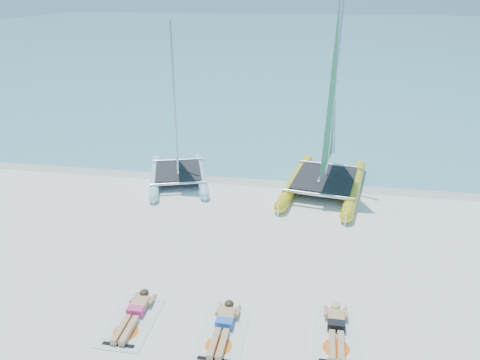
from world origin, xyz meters
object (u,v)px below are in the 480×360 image
object	(u,v)px
sunbather_a	(135,312)
sunbather_c	(336,327)
catamaran_blue	(176,135)
towel_a	(132,322)
catamaran_yellow	(331,125)
sunbather_b	(224,325)
towel_b	(222,335)
towel_c	(336,337)

from	to	relation	value
sunbather_a	sunbather_c	size ratio (longest dim) A/B	1.00
catamaran_blue	towel_a	xyz separation A→B (m)	(1.40, -8.25, -1.79)
sunbather_a	catamaran_yellow	bearing A→B (deg)	63.47
catamaran_blue	sunbather_b	world-z (taller)	catamaran_blue
towel_a	towel_b	size ratio (longest dim) A/B	1.00
catamaran_blue	sunbather_a	bearing A→B (deg)	-97.76
sunbather_b	towel_c	world-z (taller)	sunbather_b
towel_c	sunbather_c	size ratio (longest dim) A/B	1.07
towel_c	sunbather_c	bearing A→B (deg)	90.00
catamaran_yellow	towel_b	size ratio (longest dim) A/B	3.97
catamaran_yellow	sunbather_a	size ratio (longest dim) A/B	4.25
catamaran_yellow	sunbather_c	distance (m)	8.53
catamaran_blue	sunbather_b	bearing A→B (deg)	-84.51
catamaran_yellow	towel_c	bearing A→B (deg)	-79.86
sunbather_c	sunbather_b	bearing A→B (deg)	-171.87
sunbather_b	towel_c	bearing A→B (deg)	3.62
sunbather_c	catamaran_blue	bearing A→B (deg)	127.09
catamaran_yellow	towel_b	bearing A→B (deg)	-95.38
towel_b	catamaran_yellow	bearing A→B (deg)	76.03
towel_b	towel_a	bearing A→B (deg)	178.06
catamaran_yellow	sunbather_b	bearing A→B (deg)	-95.68
sunbather_a	towel_a	bearing A→B (deg)	-90.00
towel_b	towel_c	xyz separation A→B (m)	(2.41, 0.34, 0.00)
sunbather_a	sunbather_b	bearing A→B (deg)	-1.94
catamaran_yellow	towel_b	distance (m)	9.34
sunbather_c	towel_b	bearing A→B (deg)	-167.46
catamaran_blue	sunbather_c	bearing A→B (deg)	-70.54
sunbather_b	catamaran_yellow	bearing A→B (deg)	75.73
towel_c	sunbather_c	xyz separation A→B (m)	(-0.00, 0.19, 0.11)
towel_c	catamaran_yellow	bearing A→B (deg)	91.54
sunbather_a	towel_c	distance (m)	4.48
sunbather_a	towel_c	world-z (taller)	sunbather_a
catamaran_yellow	towel_a	xyz separation A→B (m)	(-4.25, -8.71, -2.30)
towel_a	towel_c	bearing A→B (deg)	3.50
sunbather_b	towel_c	size ratio (longest dim) A/B	0.93
towel_b	towel_c	size ratio (longest dim) A/B	1.00
sunbather_a	towel_b	world-z (taller)	sunbather_a
catamaran_blue	sunbather_c	size ratio (longest dim) A/B	3.49
catamaran_blue	towel_c	size ratio (longest dim) A/B	3.26
towel_a	towel_c	size ratio (longest dim) A/B	1.00
catamaran_blue	sunbather_b	size ratio (longest dim) A/B	3.49
sunbather_a	towel_c	size ratio (longest dim) A/B	0.93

